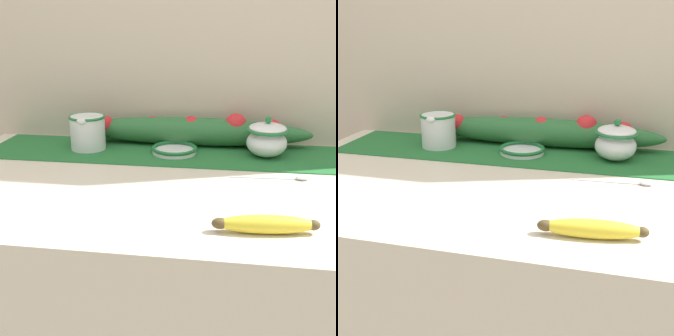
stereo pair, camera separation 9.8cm
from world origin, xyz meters
The scene contains 9 objects.
countertop centered at (0.00, 0.00, 0.45)m, with size 1.32×0.73×0.90m, color beige.
back_wall centered at (0.00, 0.38, 1.20)m, with size 2.12×0.04×2.40m, color beige.
table_runner centered at (0.00, 0.22, 0.90)m, with size 1.22×0.26×0.00m, color #236B33.
cream_pitcher centered at (-0.31, 0.22, 0.96)m, with size 0.11×0.13×0.11m.
sugar_bowl centered at (0.23, 0.22, 0.95)m, with size 0.12×0.12×0.12m.
small_dish centered at (-0.04, 0.22, 0.91)m, with size 0.14×0.14×0.02m.
banana centered at (0.19, -0.25, 0.91)m, with size 0.20×0.05×0.04m.
spoon centered at (0.28, 0.04, 0.90)m, with size 0.20×0.02×0.01m.
poinsettia_garland centered at (0.00, 0.31, 0.95)m, with size 0.75×0.10×0.10m.
Camera 1 is at (0.11, -0.97, 1.27)m, focal length 45.00 mm.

